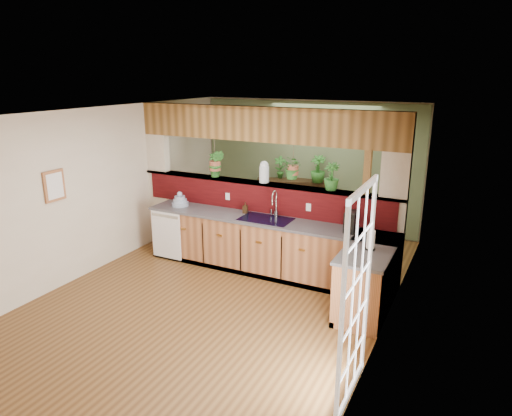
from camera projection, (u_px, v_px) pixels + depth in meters
The scene contains 28 objects.
ground at pixel (222, 293), 6.68m from camera, with size 4.60×7.00×0.01m, color brown.
ceiling at pixel (217, 113), 5.94m from camera, with size 4.60×7.00×0.01m, color brown.
wall_back at pixel (308, 165), 9.31m from camera, with size 4.60×0.02×2.60m, color beige.
wall_left at pixel (96, 190), 7.30m from camera, with size 0.02×7.00×2.60m, color beige.
wall_right at pixel (389, 234), 5.33m from camera, with size 0.02×7.00×2.60m, color beige.
pass_through_partition at pixel (264, 194), 7.49m from camera, with size 4.60×0.21×2.60m.
pass_through_ledge at pixel (262, 183), 7.45m from camera, with size 4.60×0.21×0.04m, color brown.
header_beam at pixel (262, 124), 7.18m from camera, with size 4.60×0.15×0.55m, color brown.
sage_backwall at pixel (308, 165), 9.30m from camera, with size 4.55×0.02×2.55m, color #61744F.
countertop at pixel (298, 254), 6.94m from camera, with size 4.14×1.52×0.90m.
dishwasher at pixel (166, 235), 7.76m from camera, with size 0.58×0.03×0.82m.
navy_sink at pixel (266, 224), 7.18m from camera, with size 0.82×0.50×0.18m.
french_door at pixel (356, 300), 4.30m from camera, with size 0.06×1.02×2.16m, color white.
framed_print at pixel (54, 186), 6.53m from camera, with size 0.04×0.35×0.45m.
faucet at pixel (275, 203), 7.19m from camera, with size 0.19×0.19×0.44m.
dish_stack at pixel (180, 201), 7.85m from camera, with size 0.29×0.29×0.25m.
soap_dispenser at pixel (245, 208), 7.45m from camera, with size 0.08×0.08×0.18m, color #392715.
coffee_maker at pixel (351, 223), 6.55m from camera, with size 0.16×0.27×0.30m.
paper_towel at pixel (371, 240), 5.90m from camera, with size 0.13×0.13×0.28m.
glass_jar at pixel (264, 172), 7.38m from camera, with size 0.16×0.16×0.35m.
ledge_plant_left at pixel (217, 164), 7.75m from camera, with size 0.25×0.21×0.46m, color #266121.
ledge_plant_right at pixel (332, 176), 6.89m from camera, with size 0.24×0.24×0.42m, color #266121.
hanging_plant_a at pixel (215, 156), 7.73m from camera, with size 0.23×0.19×0.55m.
hanging_plant_b at pixel (293, 158), 7.09m from camera, with size 0.40×0.37×0.48m.
shelving_console at pixel (295, 204), 9.40m from camera, with size 1.56×0.42×1.04m, color black.
shelf_plant_a at pixel (280, 167), 9.34m from camera, with size 0.24×0.16×0.46m, color #266121.
shelf_plant_b at pixel (318, 169), 8.98m from camera, with size 0.30×0.30×0.53m, color #266121.
floor_plant at pixel (346, 234), 8.12m from camera, with size 0.63×0.55×0.70m, color #266121.
Camera 1 is at (3.16, -5.19, 3.10)m, focal length 32.00 mm.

